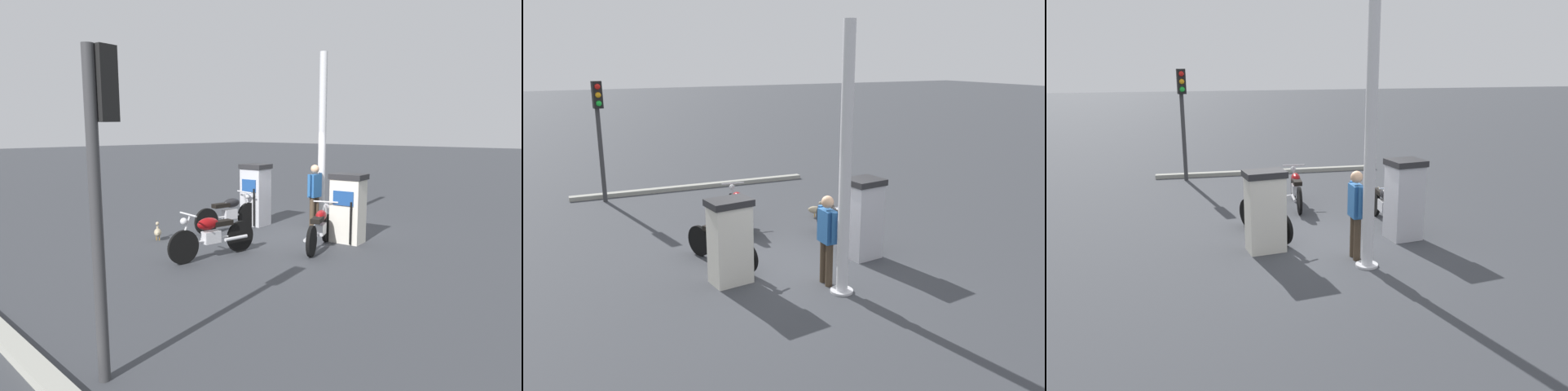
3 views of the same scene
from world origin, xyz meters
TOP-DOWN VIEW (x-y plane):
  - ground_plane at (0.00, 0.00)m, footprint 120.00×120.00m
  - fuel_pump_near at (-0.21, -1.43)m, footprint 0.69×0.75m
  - fuel_pump_far at (-0.21, 1.43)m, footprint 0.62×0.82m
  - motorcycle_near_pump at (0.79, -1.43)m, footprint 1.98×0.57m
  - motorcycle_far_pump at (0.67, 1.27)m, footprint 1.89×0.87m
  - motorcycle_extra at (2.73, 0.11)m, footprint 2.02×0.60m
  - attendant_person at (-1.03, -0.09)m, footprint 0.57×0.22m
  - wandering_duck at (2.60, -1.92)m, footprint 0.32×0.38m
  - roadside_traffic_light at (6.42, 2.67)m, footprint 0.39×0.26m
  - canopy_support_pole at (-1.44, -0.16)m, footprint 0.40×0.40m
  - road_edge_kerb at (6.84, 0.00)m, footprint 0.54×7.22m

SIDE VIEW (x-z plane):
  - ground_plane at x=0.00m, z-range 0.00..0.00m
  - road_edge_kerb at x=6.84m, z-range 0.00..0.12m
  - wandering_duck at x=2.60m, z-range -0.01..0.40m
  - motorcycle_far_pump at x=0.67m, z-range -0.02..0.94m
  - motorcycle_near_pump at x=0.79m, z-range -0.02..0.95m
  - motorcycle_extra at x=2.73m, z-range -0.01..0.96m
  - fuel_pump_far at x=-0.21m, z-range 0.01..1.58m
  - fuel_pump_near at x=-0.21m, z-range 0.01..1.65m
  - attendant_person at x=-1.03m, z-range 0.12..1.77m
  - canopy_support_pole at x=-1.44m, z-range -0.08..4.47m
  - roadside_traffic_light at x=6.42m, z-range 0.63..3.98m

